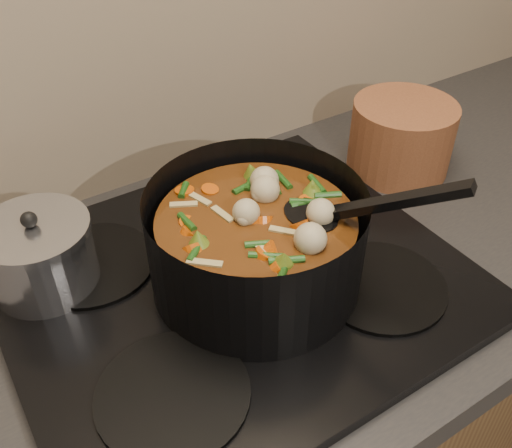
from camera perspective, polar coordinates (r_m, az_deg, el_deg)
stovetop at (r=0.82m, az=-2.23°, el=-5.64°), size 0.62×0.54×0.03m
stockpot at (r=0.76m, az=0.05°, el=-1.94°), size 0.37×0.38×0.21m
saucepan at (r=0.82m, az=-20.78°, el=-2.90°), size 0.15×0.15×0.12m
terracotta_crock at (r=1.06m, az=14.31°, el=8.41°), size 0.20×0.20×0.13m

